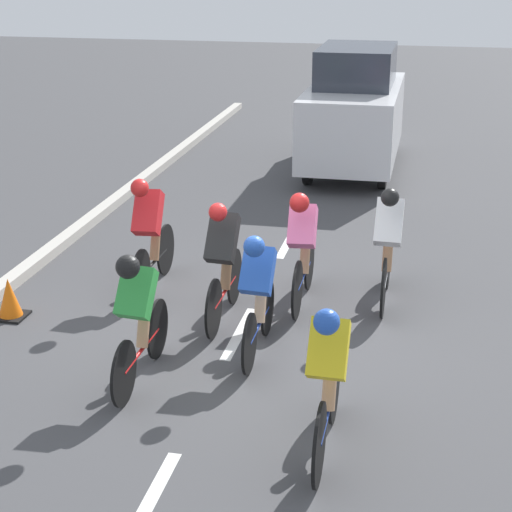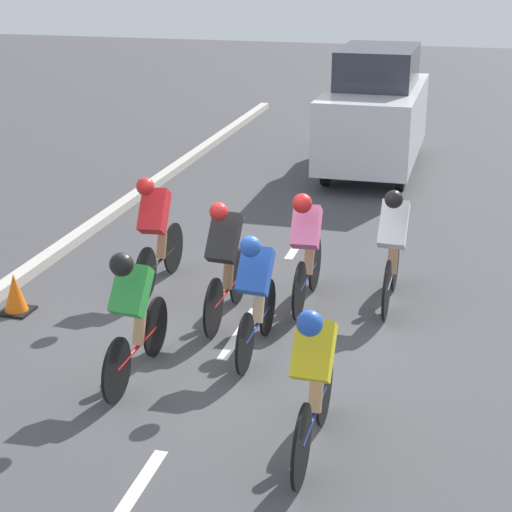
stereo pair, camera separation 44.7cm
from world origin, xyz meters
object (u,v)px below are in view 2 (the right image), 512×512
object	(u,v)px
cyclist_black	(225,258)
cyclist_green	(133,310)
cyclist_pink	(306,245)
traffic_cone	(15,294)
cyclist_white	(393,245)
cyclist_blue	(255,290)
cyclist_red	(156,229)
support_car	(375,111)
cyclist_yellow	(313,377)

from	to	relation	value
cyclist_black	cyclist_green	distance (m)	1.69
cyclist_pink	traffic_cone	size ratio (longest dim) A/B	3.39
cyclist_white	cyclist_blue	size ratio (longest dim) A/B	1.04
cyclist_black	cyclist_blue	distance (m)	0.97
cyclist_red	cyclist_black	bearing A→B (deg)	146.01
cyclist_green	cyclist_blue	world-z (taller)	cyclist_green
cyclist_pink	cyclist_white	bearing A→B (deg)	-165.02
cyclist_red	cyclist_green	world-z (taller)	cyclist_red
cyclist_green	traffic_cone	xyz separation A→B (m)	(2.04, -1.22, -0.54)
cyclist_white	cyclist_black	distance (m)	2.04
cyclist_black	cyclist_blue	size ratio (longest dim) A/B	1.06
cyclist_black	support_car	bearing A→B (deg)	-95.52
cyclist_pink	cyclist_black	bearing A→B (deg)	39.57
cyclist_yellow	cyclist_red	bearing A→B (deg)	-50.84
cyclist_yellow	support_car	xyz separation A→B (m)	(0.80, -10.05, 0.40)
cyclist_red	traffic_cone	xyz separation A→B (m)	(1.36, 1.18, -0.56)
cyclist_red	cyclist_yellow	size ratio (longest dim) A/B	0.97
cyclist_red	support_car	xyz separation A→B (m)	(-1.87, -6.77, 0.36)
cyclist_yellow	support_car	bearing A→B (deg)	-85.44
cyclist_white	support_car	bearing A→B (deg)	-80.70
cyclist_white	support_car	distance (m)	6.70
cyclist_white	traffic_cone	distance (m)	4.55
cyclist_pink	traffic_cone	bearing A→B (deg)	18.10
cyclist_pink	cyclist_blue	size ratio (longest dim) A/B	1.03
traffic_cone	cyclist_blue	bearing A→B (deg)	173.08
cyclist_white	cyclist_red	xyz separation A→B (m)	(2.95, 0.17, 0.01)
cyclist_yellow	support_car	size ratio (longest dim) A/B	0.43
cyclist_white	cyclist_black	bearing A→B (deg)	27.43
cyclist_blue	support_car	xyz separation A→B (m)	(-0.16, -8.32, 0.40)
cyclist_black	cyclist_pink	bearing A→B (deg)	-140.43
cyclist_pink	traffic_cone	xyz separation A→B (m)	(3.31, 1.08, -0.54)
cyclist_yellow	cyclist_pink	bearing A→B (deg)	-77.32
support_car	cyclist_yellow	bearing A→B (deg)	94.56
cyclist_white	cyclist_red	world-z (taller)	cyclist_white
cyclist_white	cyclist_green	world-z (taller)	cyclist_white
cyclist_white	support_car	world-z (taller)	support_car
support_car	cyclist_white	bearing A→B (deg)	99.30
cyclist_black	traffic_cone	world-z (taller)	cyclist_black
cyclist_black	cyclist_blue	xyz separation A→B (m)	(-0.57, 0.78, -0.03)
cyclist_green	support_car	size ratio (longest dim) A/B	0.41
cyclist_pink	cyclist_blue	bearing A→B (deg)	80.49
support_car	traffic_cone	distance (m)	8.63
cyclist_blue	cyclist_green	bearing A→B (deg)	39.34
cyclist_white	cyclist_blue	world-z (taller)	cyclist_white
cyclist_pink	cyclist_green	size ratio (longest dim) A/B	0.99
cyclist_pink	cyclist_red	world-z (taller)	cyclist_red
cyclist_yellow	traffic_cone	bearing A→B (deg)	-27.53
cyclist_black	cyclist_green	world-z (taller)	cyclist_black
cyclist_red	support_car	world-z (taller)	support_car
cyclist_black	traffic_cone	xyz separation A→B (m)	(2.50, 0.41, -0.55)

